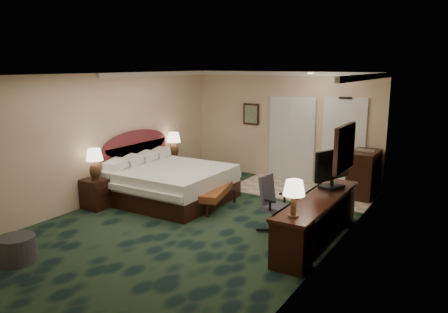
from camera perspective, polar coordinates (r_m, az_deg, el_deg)
The scene contains 25 objects.
floor at distance 8.24m, azimuth -3.21°, elevation -8.47°, with size 5.00×7.50×0.00m, color black.
ceiling at distance 7.72m, azimuth -3.45°, elevation 10.64°, with size 5.00×7.50×0.00m, color silver.
wall_back at distance 11.12m, azimuth 7.76°, elevation 3.98°, with size 5.00×0.00×2.70m, color beige.
wall_front at distance 5.34m, azimuth -27.02°, elevation -6.01°, with size 5.00×0.00×2.70m, color beige.
wall_left at distance 9.50m, azimuth -15.83°, elevation 2.27°, with size 0.00×7.50×2.70m, color beige.
wall_right at distance 6.80m, azimuth 14.29°, elevation -1.39°, with size 0.00×7.50×2.70m, color beige.
crown_molding at distance 7.73m, azimuth -3.44°, elevation 10.27°, with size 5.00×7.50×0.10m, color silver, non-canonical shape.
tile_patch at distance 10.29m, azimuth 10.23°, elevation -4.41°, with size 3.20×1.70×0.01m, color tan.
headboard at distance 10.27m, azimuth -11.33°, elevation -0.49°, with size 0.12×2.00×1.40m, color #51181C, non-canonical shape.
entry_door at distance 10.62m, azimuth 15.33°, elevation 1.64°, with size 1.02×0.06×2.18m, color silver.
closet_doors at distance 11.03m, azimuth 8.83°, elevation 2.30°, with size 1.20×0.06×2.10m, color silver.
wall_art at distance 11.44m, azimuth 3.57°, elevation 5.55°, with size 0.45×0.06×0.55m, color #3F5F4C.
wall_mirror at distance 7.33m, azimuth 15.48°, elevation 1.11°, with size 0.05×0.95×0.75m, color white.
bed at distance 9.43m, azimuth -6.97°, elevation -3.59°, with size 2.26×2.10×0.72m, color white.
nightstand_near at distance 9.28m, azimuth -16.15°, elevation -4.61°, with size 0.49×0.56×0.61m, color black.
nightstand_far at distance 11.12m, azimuth -6.44°, elevation -1.59°, with size 0.45×0.52×0.57m, color black.
lamp_near at distance 9.07m, azimuth -16.51°, elevation -0.97°, with size 0.34×0.34×0.63m, color black, non-canonical shape.
lamp_far at distance 11.01m, azimuth -6.56°, elevation 1.49°, with size 0.34×0.34×0.64m, color black, non-canonical shape.
bed_bench at distance 8.90m, azimuth -1.23°, elevation -5.46°, with size 0.43×1.24×0.42m, color brown.
ottoman at distance 7.28m, azimuth -25.39°, elevation -10.87°, with size 0.54×0.54×0.39m, color #2B2C30.
desk at distance 7.35m, azimuth 12.09°, elevation -8.14°, with size 0.57×2.65×0.77m, color black.
tv at distance 7.74m, azimuth 14.00°, elevation -1.57°, with size 0.07×0.89×0.69m, color black.
desk_lamp at distance 6.21m, azimuth 9.10°, elevation -5.43°, with size 0.31×0.31×0.54m, color black, non-canonical shape.
desk_chair at distance 7.62m, azimuth 6.98°, elevation -6.33°, with size 0.58×0.54×0.99m, color #40404B, non-canonical shape.
minibar at distance 10.08m, azimuth 17.77°, elevation -2.19°, with size 0.54×0.97×1.02m, color black.
Camera 1 is at (4.41, -6.34, 2.88)m, focal length 35.00 mm.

